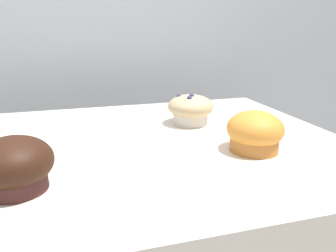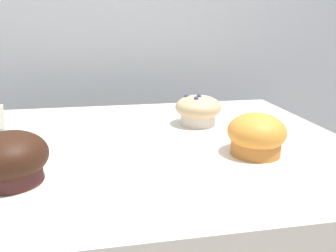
{
  "view_description": "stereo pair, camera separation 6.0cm",
  "coord_description": "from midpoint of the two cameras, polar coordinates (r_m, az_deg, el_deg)",
  "views": [
    {
      "loc": [
        -0.03,
        -0.6,
        1.14
      ],
      "look_at": [
        0.13,
        -0.05,
        0.97
      ],
      "focal_mm": 35.0,
      "sensor_mm": 36.0,
      "label": 1
    },
    {
      "loc": [
        0.03,
        -0.61,
        1.14
      ],
      "look_at": [
        0.13,
        -0.05,
        0.97
      ],
      "focal_mm": 35.0,
      "sensor_mm": 36.0,
      "label": 2
    }
  ],
  "objects": [
    {
      "name": "muffin_front_center",
      "position": [
        0.76,
        7.53,
        2.81
      ],
      "size": [
        0.11,
        0.11,
        0.07
      ],
      "color": "silver",
      "rests_on": "display_counter"
    },
    {
      "name": "muffin_back_right",
      "position": [
        0.51,
        -22.74,
        -5.41
      ],
      "size": [
        0.11,
        0.11,
        0.08
      ],
      "color": "#482422",
      "rests_on": "display_counter"
    },
    {
      "name": "muffin_back_left",
      "position": [
        0.6,
        17.89,
        -1.59
      ],
      "size": [
        0.1,
        0.1,
        0.07
      ],
      "color": "#C87833",
      "rests_on": "display_counter"
    },
    {
      "name": "wall_back",
      "position": [
        1.23,
        -10.24,
        5.35
      ],
      "size": [
        3.2,
        0.1,
        1.8
      ],
      "primitive_type": "cube",
      "color": "#B2B7BC",
      "rests_on": "ground"
    }
  ]
}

